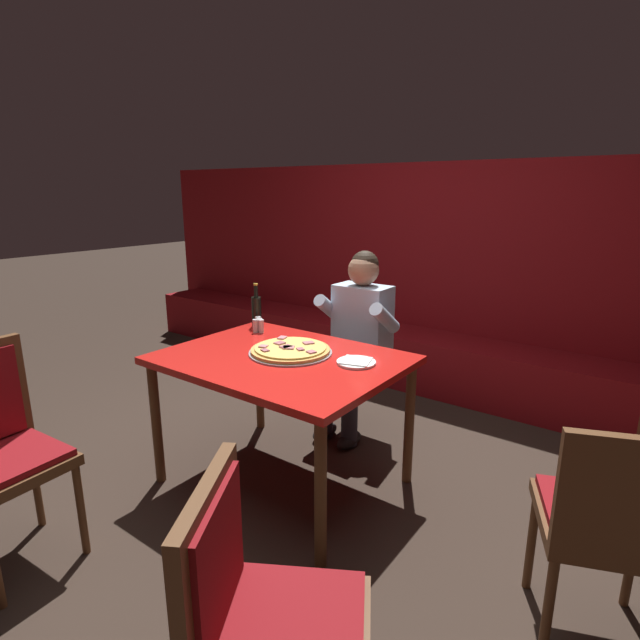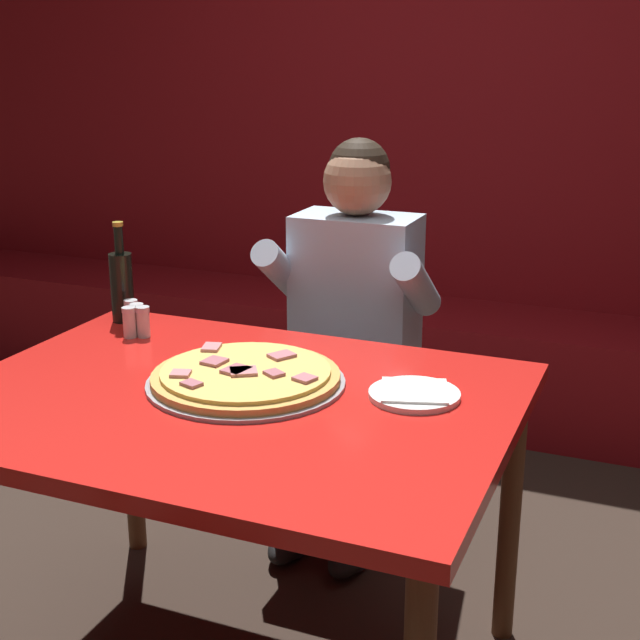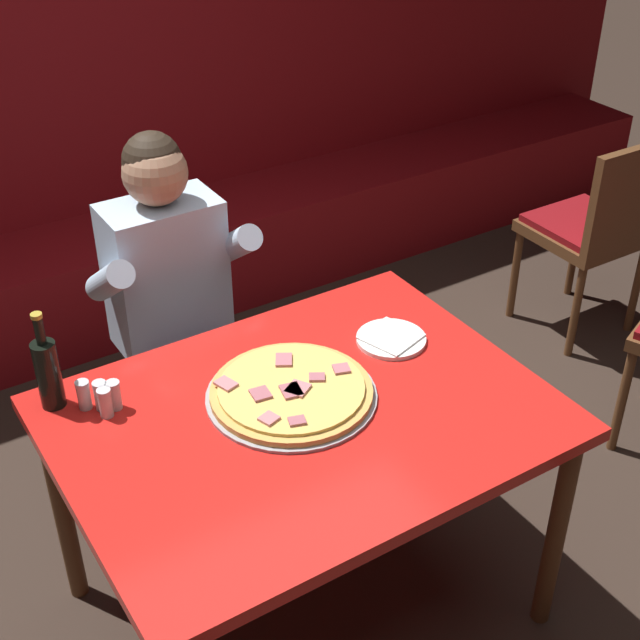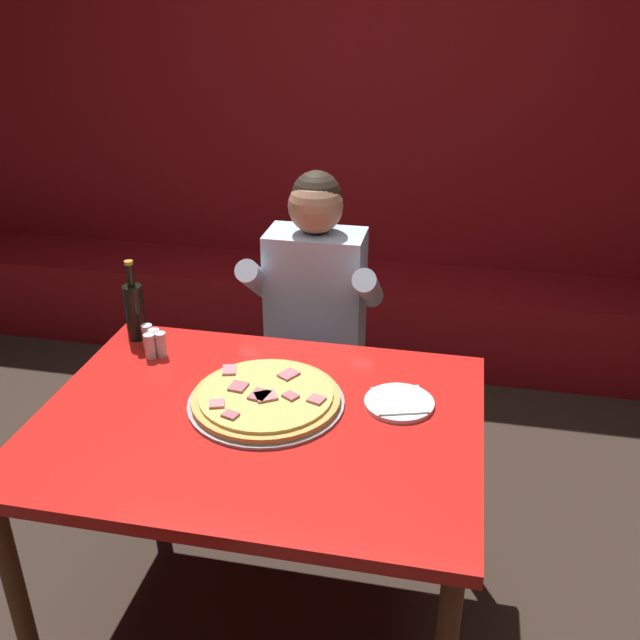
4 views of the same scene
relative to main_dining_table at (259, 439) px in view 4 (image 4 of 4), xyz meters
The scene contains 12 objects.
ground_plane 0.69m from the main_dining_table, ahead, with size 24.00×24.00×0.00m, color #33261E.
booth_wall_panel 2.20m from the main_dining_table, 90.00° to the left, with size 6.80×0.16×1.90m, color maroon.
booth_bench 1.92m from the main_dining_table, 90.00° to the left, with size 6.46×0.48×0.46m, color maroon.
main_dining_table is the anchor object (origin of this frame).
pizza 0.12m from the main_dining_table, 86.27° to the left, with size 0.47×0.47×0.05m.
plate_white_paper 0.43m from the main_dining_table, 20.35° to the left, with size 0.21×0.21×0.02m.
beer_bottle 0.70m from the main_dining_table, 144.74° to the left, with size 0.07×0.07×0.29m.
shaker_red_pepper_flakes 0.60m from the main_dining_table, 145.66° to the left, with size 0.04×0.04×0.09m.
shaker_oregano 0.56m from the main_dining_table, 145.76° to the left, with size 0.04×0.04×0.09m.
shaker_black_pepper 0.52m from the main_dining_table, 145.49° to the left, with size 0.04×0.04×0.09m.
shaker_parmesan 0.54m from the main_dining_table, 149.11° to the left, with size 0.04×0.04×0.09m.
diner_seated_blue_shirt 0.79m from the main_dining_table, 90.83° to the left, with size 0.53×0.53×1.27m.
Camera 4 is at (0.53, -1.66, 1.95)m, focal length 40.00 mm.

